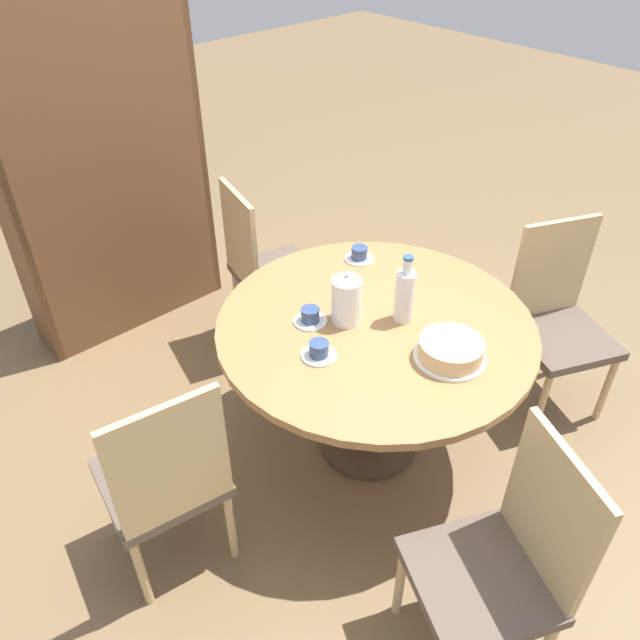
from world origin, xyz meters
name	(u,v)px	position (x,y,z in m)	size (l,w,h in m)	color
ground_plane	(367,444)	(0.00, 0.00, 0.00)	(14.00, 14.00, 0.00)	brown
dining_table	(374,345)	(0.00, 0.00, 0.62)	(1.31, 1.31, 0.74)	#473828
chair_a	(502,562)	(-0.35, -0.92, 0.49)	(0.56, 0.56, 0.95)	tan
chair_b	(557,318)	(0.92, -0.34, 0.49)	(0.56, 0.56, 0.95)	tan
chair_c	(264,266)	(0.16, 0.97, 0.49)	(0.51, 0.51, 0.95)	tan
chair_d	(165,478)	(-0.98, 0.09, 0.49)	(0.48, 0.48, 0.95)	tan
bookshelf	(107,180)	(-0.31, 1.69, 0.89)	(1.09, 0.28, 1.84)	brown
coffee_pot	(346,299)	(-0.08, 0.09, 0.85)	(0.12, 0.12, 0.24)	white
water_bottle	(405,295)	(0.10, -0.06, 0.86)	(0.08, 0.08, 0.30)	silver
cake_main	(451,350)	(0.05, -0.34, 0.78)	(0.28, 0.28, 0.08)	white
cup_a	(310,317)	(-0.20, 0.18, 0.76)	(0.14, 0.14, 0.07)	silver
cup_b	(319,351)	(-0.31, 0.00, 0.76)	(0.14, 0.14, 0.07)	silver
cup_c	(359,254)	(0.30, 0.39, 0.76)	(0.14, 0.14, 0.07)	silver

